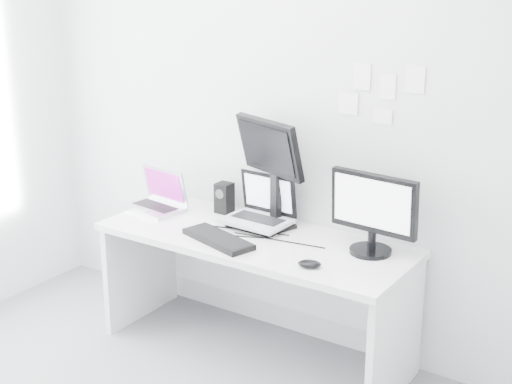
# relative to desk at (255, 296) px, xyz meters

# --- Properties ---
(back_wall) EXTENTS (3.60, 0.00, 3.60)m
(back_wall) POSITION_rel_desk_xyz_m (0.00, 0.35, 0.99)
(back_wall) COLOR silver
(back_wall) RESTS_ON ground
(desk) EXTENTS (1.80, 0.70, 0.73)m
(desk) POSITION_rel_desk_xyz_m (0.00, 0.00, 0.00)
(desk) COLOR silver
(desk) RESTS_ON ground
(macbook) EXTENTS (0.39, 0.31, 0.27)m
(macbook) POSITION_rel_desk_xyz_m (-0.77, 0.03, 0.50)
(macbook) COLOR silver
(macbook) RESTS_ON desk
(speaker) EXTENTS (0.12, 0.12, 0.19)m
(speaker) POSITION_rel_desk_xyz_m (-0.38, 0.24, 0.46)
(speaker) COLOR black
(speaker) RESTS_ON desk
(dell_laptop) EXTENTS (0.38, 0.30, 0.31)m
(dell_laptop) POSITION_rel_desk_xyz_m (-0.07, 0.12, 0.52)
(dell_laptop) COLOR silver
(dell_laptop) RESTS_ON desk
(rear_monitor) EXTENTS (0.51, 0.32, 0.66)m
(rear_monitor) POSITION_rel_desk_xyz_m (-0.01, 0.20, 0.69)
(rear_monitor) COLOR black
(rear_monitor) RESTS_ON desk
(samsung_monitor) EXTENTS (0.51, 0.26, 0.45)m
(samsung_monitor) POSITION_rel_desk_xyz_m (0.64, 0.14, 0.59)
(samsung_monitor) COLOR black
(samsung_monitor) RESTS_ON desk
(keyboard) EXTENTS (0.49, 0.29, 0.03)m
(keyboard) POSITION_rel_desk_xyz_m (-0.12, -0.18, 0.38)
(keyboard) COLOR black
(keyboard) RESTS_ON desk
(mouse) EXTENTS (0.14, 0.12, 0.04)m
(mouse) POSITION_rel_desk_xyz_m (0.47, -0.21, 0.38)
(mouse) COLOR black
(mouse) RESTS_ON desk
(wall_note_0) EXTENTS (0.10, 0.00, 0.14)m
(wall_note_0) POSITION_rel_desk_xyz_m (0.45, 0.34, 1.26)
(wall_note_0) COLOR white
(wall_note_0) RESTS_ON back_wall
(wall_note_1) EXTENTS (0.09, 0.00, 0.13)m
(wall_note_1) POSITION_rel_desk_xyz_m (0.60, 0.34, 1.22)
(wall_note_1) COLOR white
(wall_note_1) RESTS_ON back_wall
(wall_note_2) EXTENTS (0.10, 0.00, 0.14)m
(wall_note_2) POSITION_rel_desk_xyz_m (0.75, 0.34, 1.26)
(wall_note_2) COLOR white
(wall_note_2) RESTS_ON back_wall
(wall_note_3) EXTENTS (0.11, 0.00, 0.08)m
(wall_note_3) POSITION_rel_desk_xyz_m (0.58, 0.34, 1.05)
(wall_note_3) COLOR white
(wall_note_3) RESTS_ON back_wall
(wall_note_4) EXTENTS (0.12, 0.00, 0.12)m
(wall_note_4) POSITION_rel_desk_xyz_m (0.38, 0.34, 1.10)
(wall_note_4) COLOR white
(wall_note_4) RESTS_ON back_wall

